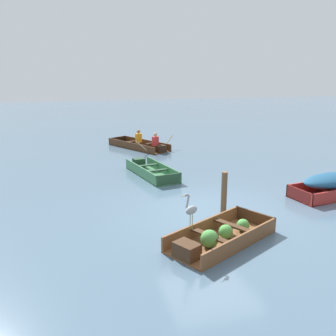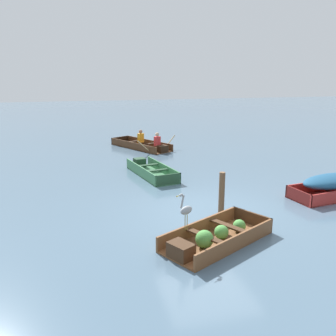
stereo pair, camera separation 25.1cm
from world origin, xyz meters
name	(u,v)px [view 2 (the right image)]	position (x,y,z in m)	size (l,w,h in m)	color
ground_plane	(209,212)	(0.00, 0.00, 0.00)	(80.00, 80.00, 0.00)	slate
dinghy_wooden_brown_foreground	(215,237)	(-0.53, -1.82, 0.15)	(2.85, 2.26, 0.43)	brown
skiff_red_near_moored	(334,184)	(4.09, 0.31, 0.40)	(2.81, 1.46, 0.69)	#AD2D28
skiff_green_mid_moored	(150,171)	(-0.77, 4.07, 0.14)	(1.48, 2.91, 0.38)	#387047
rowboat_dark_varnish_with_crew	(144,145)	(-0.16, 8.80, 0.17)	(2.94, 3.55, 0.90)	#4C2D19
heron_on_dinghy	(186,209)	(-1.21, -1.89, 0.89)	(0.43, 0.29, 0.84)	olive
mooring_post	(222,193)	(0.31, -0.11, 0.56)	(0.16, 0.16, 1.12)	brown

